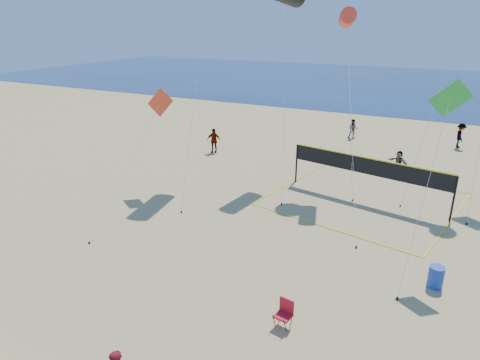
% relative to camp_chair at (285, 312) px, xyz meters
% --- Properties ---
extents(ocean, '(140.00, 50.00, 0.03)m').
position_rel_camp_chair_xyz_m(ocean, '(-1.41, 59.21, -0.52)').
color(ocean, navy).
rests_on(ocean, ground).
extents(far_person_0, '(1.15, 0.79, 1.81)m').
position_rel_camp_chair_xyz_m(far_person_0, '(-11.74, 15.72, 0.37)').
color(far_person_0, gray).
rests_on(far_person_0, ground).
extents(far_person_1, '(1.45, 1.02, 1.50)m').
position_rel_camp_chair_xyz_m(far_person_1, '(1.19, 17.04, 0.21)').
color(far_person_1, gray).
rests_on(far_person_1, ground).
extents(far_person_3, '(0.87, 0.73, 1.61)m').
position_rel_camp_chair_xyz_m(far_person_3, '(-3.41, 24.42, 0.26)').
color(far_person_3, gray).
rests_on(far_person_3, ground).
extents(far_person_4, '(0.88, 1.32, 1.89)m').
position_rel_camp_chair_xyz_m(far_person_4, '(4.59, 25.39, 0.41)').
color(far_person_4, gray).
rests_on(far_person_4, ground).
extents(camp_chair, '(0.59, 0.71, 1.07)m').
position_rel_camp_chair_xyz_m(camp_chair, '(0.00, 0.00, 0.00)').
color(camp_chair, red).
rests_on(camp_chair, ground).
extents(trash_barrel, '(0.62, 0.62, 0.83)m').
position_rel_camp_chair_xyz_m(trash_barrel, '(4.22, 4.56, -0.12)').
color(trash_barrel, '#1B40B5').
rests_on(trash_barrel, ground).
extents(volleyball_net, '(10.63, 10.52, 2.42)m').
position_rel_camp_chair_xyz_m(volleyball_net, '(0.17, 11.76, 1.12)').
color(volleyball_net, black).
rests_on(volleyball_net, ground).
extents(kite_2, '(3.86, 8.97, 9.98)m').
position_rel_camp_chair_xyz_m(kite_2, '(-2.13, 13.91, 8.86)').
color(kite_2, '#FE4029').
rests_on(kite_2, ground).
extents(kite_3, '(2.10, 7.50, 5.87)m').
position_rel_camp_chair_xyz_m(kite_3, '(-10.83, 8.13, 4.23)').
color(kite_3, '#F44524').
rests_on(kite_3, ground).
extents(kite_4, '(1.52, 3.98, 7.36)m').
position_rel_camp_chair_xyz_m(kite_4, '(3.62, 6.70, 5.70)').
color(kite_4, green).
rests_on(kite_4, ground).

